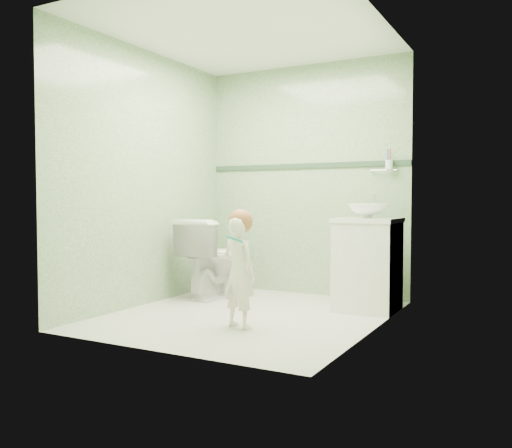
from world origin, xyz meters
The scene contains 12 objects.
ground centered at (0.00, 0.00, 0.00)m, with size 2.50×2.50×0.00m, color beige.
room_shell centered at (0.00, 0.00, 1.20)m, with size 2.50×2.54×2.40m.
trim_stripe centered at (0.00, 1.24, 1.35)m, with size 2.20×0.02×0.05m, color #2E4934.
vanity centered at (0.84, 0.70, 0.40)m, with size 0.52×0.50×0.80m, color white.
counter centered at (0.84, 0.70, 0.81)m, with size 0.54×0.52×0.04m, color white.
basin centered at (0.84, 0.70, 0.89)m, with size 0.37×0.37×0.13m, color white.
faucet centered at (0.84, 0.89, 0.97)m, with size 0.03×0.13×0.18m.
cup_holder centered at (0.89, 1.18, 1.33)m, with size 0.26×0.07×0.21m.
toilet centered at (-0.74, 0.62, 0.40)m, with size 0.45×0.79×0.80m, color white.
toddler centered at (0.16, -0.42, 0.43)m, with size 0.31×0.21×0.86m, color white.
hair_cap centered at (0.16, -0.39, 0.82)m, with size 0.19×0.19×0.19m, color #A15B35.
teal_toothbrush centered at (0.20, -0.56, 0.70)m, with size 0.11×0.14×0.08m.
Camera 1 is at (2.24, -4.02, 0.99)m, focal length 37.95 mm.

